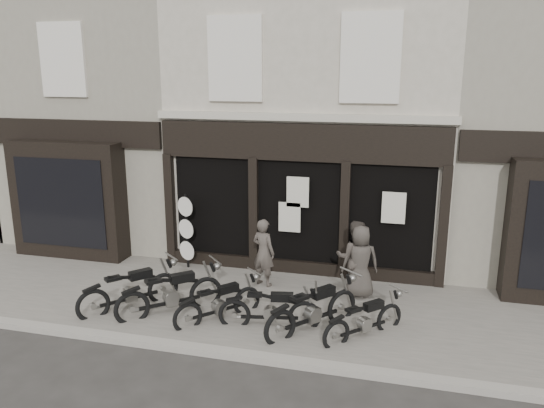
% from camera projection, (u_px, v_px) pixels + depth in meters
% --- Properties ---
extents(ground_plane, '(90.00, 90.00, 0.00)m').
position_uv_depth(ground_plane, '(268.00, 329.00, 10.84)').
color(ground_plane, '#2D2B28').
rests_on(ground_plane, ground).
extents(pavement, '(30.00, 4.20, 0.12)m').
position_uv_depth(pavement, '(279.00, 307.00, 11.67)').
color(pavement, '#656159').
rests_on(pavement, ground_plane).
extents(kerb, '(30.00, 0.25, 0.13)m').
position_uv_depth(kerb, '(251.00, 357.00, 9.65)').
color(kerb, gray).
rests_on(kerb, ground_plane).
extents(central_building, '(7.30, 6.22, 8.34)m').
position_uv_depth(central_building, '(321.00, 108.00, 15.43)').
color(central_building, beige).
rests_on(central_building, ground).
extents(neighbour_left, '(5.60, 6.73, 8.34)m').
position_uv_depth(neighbour_left, '(124.00, 106.00, 16.93)').
color(neighbour_left, gray).
rests_on(neighbour_left, ground).
extents(motorcycle_0, '(1.70, 1.91, 1.10)m').
position_uv_depth(motorcycle_0, '(131.00, 293.00, 11.49)').
color(motorcycle_0, black).
rests_on(motorcycle_0, ground).
extents(motorcycle_1, '(1.91, 1.82, 1.14)m').
position_uv_depth(motorcycle_1, '(171.00, 297.00, 11.26)').
color(motorcycle_1, black).
rests_on(motorcycle_1, ground).
extents(motorcycle_2, '(1.52, 1.68, 0.98)m').
position_uv_depth(motorcycle_2, '(219.00, 306.00, 10.98)').
color(motorcycle_2, black).
rests_on(motorcycle_2, ground).
extents(motorcycle_3, '(2.06, 0.71, 1.00)m').
position_uv_depth(motorcycle_3, '(271.00, 312.00, 10.66)').
color(motorcycle_3, black).
rests_on(motorcycle_3, ground).
extents(motorcycle_4, '(1.70, 1.95, 1.12)m').
position_uv_depth(motorcycle_4, '(313.00, 313.00, 10.52)').
color(motorcycle_4, black).
rests_on(motorcycle_4, ground).
extents(motorcycle_5, '(1.52, 1.56, 0.94)m').
position_uv_depth(motorcycle_5, '(365.00, 323.00, 10.26)').
color(motorcycle_5, black).
rests_on(motorcycle_5, ground).
extents(man_left, '(0.70, 0.58, 1.64)m').
position_uv_depth(man_left, '(264.00, 252.00, 12.56)').
color(man_left, '#4A423C').
rests_on(man_left, pavement).
extents(man_centre, '(0.92, 0.76, 1.73)m').
position_uv_depth(man_centre, '(354.00, 257.00, 12.09)').
color(man_centre, '#3D3631').
rests_on(man_centre, pavement).
extents(man_right, '(0.92, 0.70, 1.68)m').
position_uv_depth(man_right, '(360.00, 261.00, 11.91)').
color(man_right, '#3D3833').
rests_on(man_right, pavement).
extents(advert_sign_post, '(0.49, 0.33, 2.09)m').
position_uv_depth(advert_sign_post, '(187.00, 235.00, 13.66)').
color(advert_sign_post, black).
rests_on(advert_sign_post, ground).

